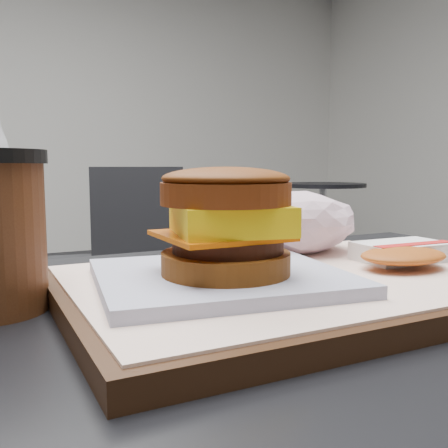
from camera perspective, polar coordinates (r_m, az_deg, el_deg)
serving_tray at (r=0.44m, az=7.23°, el=-7.04°), size 0.38×0.28×0.02m
breakfast_sandwich at (r=0.39m, az=0.08°, el=-1.33°), size 0.21×0.19×0.09m
hash_brown at (r=0.51m, az=19.74°, el=-3.16°), size 0.12×0.09×0.02m
crumpled_wrapper at (r=0.55m, az=7.71°, el=0.26°), size 0.15×0.12×0.07m
neighbor_chair at (r=2.19m, az=-12.81°, el=-3.31°), size 0.63×0.49×0.88m
bg_table_near at (r=3.98m, az=11.17°, el=1.90°), size 0.66×0.66×0.75m
bg_table_far at (r=5.25m, az=-3.84°, el=3.13°), size 0.66×0.66×0.75m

